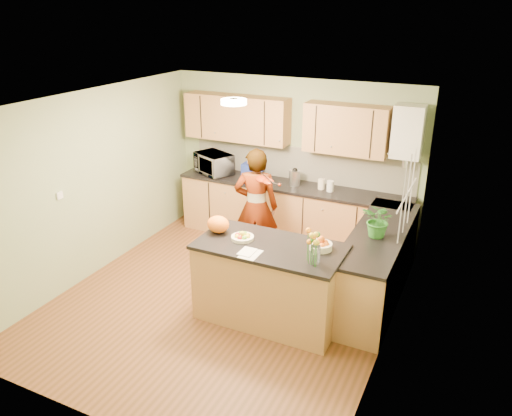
% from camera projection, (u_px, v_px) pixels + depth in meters
% --- Properties ---
extents(floor, '(4.50, 4.50, 0.00)m').
position_uv_depth(floor, '(226.00, 299.00, 6.37)').
color(floor, brown).
rests_on(floor, ground).
extents(ceiling, '(4.00, 4.50, 0.02)m').
position_uv_depth(ceiling, '(221.00, 103.00, 5.42)').
color(ceiling, silver).
rests_on(ceiling, wall_back).
extents(wall_back, '(4.00, 0.02, 2.50)m').
position_uv_depth(wall_back, '(294.00, 159.00, 7.77)').
color(wall_back, gray).
rests_on(wall_back, floor).
extents(wall_front, '(4.00, 0.02, 2.50)m').
position_uv_depth(wall_front, '(88.00, 304.00, 4.02)').
color(wall_front, gray).
rests_on(wall_front, floor).
extents(wall_left, '(0.02, 4.50, 2.50)m').
position_uv_depth(wall_left, '(93.00, 184.00, 6.69)').
color(wall_left, gray).
rests_on(wall_left, floor).
extents(wall_right, '(0.02, 4.50, 2.50)m').
position_uv_depth(wall_right, '(395.00, 241.00, 5.10)').
color(wall_right, gray).
rests_on(wall_right, floor).
extents(back_counter, '(3.64, 0.62, 0.94)m').
position_uv_depth(back_counter, '(291.00, 213.00, 7.78)').
color(back_counter, '#AA7B44').
rests_on(back_counter, floor).
extents(right_counter, '(0.62, 2.24, 0.94)m').
position_uv_depth(right_counter, '(377.00, 265.00, 6.22)').
color(right_counter, '#AA7B44').
rests_on(right_counter, floor).
extents(splashback, '(3.60, 0.02, 0.52)m').
position_uv_depth(splashback, '(299.00, 164.00, 7.74)').
color(splashback, white).
rests_on(splashback, back_counter).
extents(upper_cabinets, '(3.20, 0.34, 0.70)m').
position_uv_depth(upper_cabinets, '(280.00, 122.00, 7.48)').
color(upper_cabinets, '#AA7B44').
rests_on(upper_cabinets, wall_back).
extents(boiler, '(0.40, 0.30, 0.86)m').
position_uv_depth(boiler, '(408.00, 132.00, 6.72)').
color(boiler, white).
rests_on(boiler, wall_back).
extents(window_right, '(0.01, 1.30, 1.05)m').
position_uv_depth(window_right, '(408.00, 195.00, 5.49)').
color(window_right, white).
rests_on(window_right, wall_right).
extents(light_switch, '(0.02, 0.09, 0.09)m').
position_uv_depth(light_switch, '(60.00, 195.00, 6.17)').
color(light_switch, white).
rests_on(light_switch, wall_left).
extents(ceiling_lamp, '(0.30, 0.30, 0.07)m').
position_uv_depth(ceiling_lamp, '(234.00, 102.00, 5.69)').
color(ceiling_lamp, '#FFEABF').
rests_on(ceiling_lamp, ceiling).
extents(peninsula_island, '(1.68, 0.86, 0.97)m').
position_uv_depth(peninsula_island, '(270.00, 282.00, 5.82)').
color(peninsula_island, '#AA7B44').
rests_on(peninsula_island, floor).
extents(fruit_dish, '(0.26, 0.26, 0.09)m').
position_uv_depth(fruit_dish, '(242.00, 236.00, 5.77)').
color(fruit_dish, '#F9EAC7').
rests_on(fruit_dish, peninsula_island).
extents(orange_bowl, '(0.25, 0.25, 0.15)m').
position_uv_depth(orange_bowl, '(321.00, 244.00, 5.52)').
color(orange_bowl, '#F9EAC7').
rests_on(orange_bowl, peninsula_island).
extents(flower_vase, '(0.24, 0.24, 0.44)m').
position_uv_depth(flower_vase, '(316.00, 238.00, 5.14)').
color(flower_vase, silver).
rests_on(flower_vase, peninsula_island).
extents(orange_bag, '(0.29, 0.25, 0.21)m').
position_uv_depth(orange_bag, '(218.00, 224.00, 5.93)').
color(orange_bag, orange).
rests_on(orange_bag, peninsula_island).
extents(papers, '(0.20, 0.27, 0.01)m').
position_uv_depth(papers, '(250.00, 254.00, 5.43)').
color(papers, white).
rests_on(papers, peninsula_island).
extents(violinist, '(0.71, 0.58, 1.70)m').
position_uv_depth(violinist, '(256.00, 207.00, 7.02)').
color(violinist, '#DDA087').
rests_on(violinist, floor).
extents(violin, '(0.61, 0.53, 0.15)m').
position_uv_depth(violin, '(263.00, 179.00, 6.56)').
color(violin, '#551305').
rests_on(violin, violinist).
extents(microwave, '(0.72, 0.62, 0.33)m').
position_uv_depth(microwave, '(214.00, 163.00, 8.06)').
color(microwave, white).
rests_on(microwave, back_counter).
extents(blue_box, '(0.30, 0.22, 0.23)m').
position_uv_depth(blue_box, '(252.00, 171.00, 7.86)').
color(blue_box, navy).
rests_on(blue_box, back_counter).
extents(kettle, '(0.17, 0.17, 0.31)m').
position_uv_depth(kettle, '(295.00, 177.00, 7.55)').
color(kettle, silver).
rests_on(kettle, back_counter).
extents(jar_cream, '(0.13, 0.13, 0.15)m').
position_uv_depth(jar_cream, '(321.00, 184.00, 7.40)').
color(jar_cream, '#F9EAC7').
rests_on(jar_cream, back_counter).
extents(jar_white, '(0.12, 0.12, 0.16)m').
position_uv_depth(jar_white, '(330.00, 186.00, 7.31)').
color(jar_white, white).
rests_on(jar_white, back_counter).
extents(potted_plant, '(0.47, 0.44, 0.42)m').
position_uv_depth(potted_plant, '(379.00, 220.00, 5.82)').
color(potted_plant, '#2D7828').
rests_on(potted_plant, right_counter).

